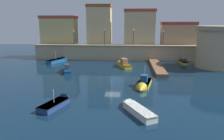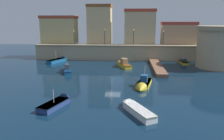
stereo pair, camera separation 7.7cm
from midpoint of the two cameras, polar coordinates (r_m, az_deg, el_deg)
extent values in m
plane|color=#0C2338|center=(36.29, 0.13, -2.37)|extent=(100.51, 100.51, 0.00)
cube|color=tan|center=(53.58, 1.50, 4.30)|extent=(38.84, 2.47, 3.33)
cube|color=gray|center=(53.35, 1.51, 6.19)|extent=(38.84, 2.77, 0.24)
cube|color=tan|center=(59.15, -13.06, 9.41)|extent=(8.39, 4.55, 6.23)
cube|color=#A8442B|center=(59.09, -13.23, 12.77)|extent=(8.73, 4.73, 0.70)
cube|color=#D6B781|center=(57.30, -3.16, 10.93)|extent=(5.69, 5.22, 8.85)
cube|color=brown|center=(57.37, -3.22, 15.70)|extent=(5.91, 5.43, 0.70)
cube|color=tan|center=(56.17, 6.83, 10.27)|extent=(7.24, 3.75, 7.74)
cube|color=#B74129|center=(56.17, 6.95, 14.57)|extent=(7.53, 3.90, 0.70)
cube|color=tan|center=(57.10, 16.19, 8.42)|extent=(8.03, 3.14, 4.79)
cube|color=#9E3B35|center=(56.99, 16.36, 11.17)|extent=(8.35, 3.26, 0.70)
cylinder|color=tan|center=(49.57, 25.24, 4.77)|extent=(8.63, 8.63, 7.33)
cylinder|color=gray|center=(49.27, 25.68, 9.45)|extent=(9.32, 9.32, 0.80)
cube|color=brown|center=(45.37, 11.13, 0.81)|extent=(1.95, 15.24, 0.61)
cylinder|color=brown|center=(51.41, 11.31, 2.22)|extent=(0.20, 0.20, 0.70)
cylinder|color=brown|center=(48.44, 11.74, 1.58)|extent=(0.20, 0.20, 0.70)
cylinder|color=brown|center=(45.48, 12.23, 0.85)|extent=(0.20, 0.20, 0.70)
cylinder|color=brown|center=(42.53, 12.78, 0.02)|extent=(0.20, 0.20, 0.70)
cylinder|color=brown|center=(39.59, 13.41, -0.93)|extent=(0.20, 0.20, 0.70)
cylinder|color=black|center=(54.68, -9.56, 7.86)|extent=(0.12, 0.12, 2.95)
sphere|color=#F9D172|center=(54.58, -9.63, 9.56)|extent=(0.32, 0.32, 0.32)
cylinder|color=black|center=(53.43, -1.95, 8.10)|extent=(0.12, 0.12, 3.28)
sphere|color=#F9D172|center=(53.32, -1.97, 10.02)|extent=(0.32, 0.32, 0.32)
cylinder|color=black|center=(53.14, 5.30, 8.01)|extent=(0.12, 0.12, 3.25)
sphere|color=#F9D172|center=(53.03, 5.34, 9.92)|extent=(0.32, 0.32, 0.32)
cylinder|color=black|center=(53.71, 12.63, 7.67)|extent=(0.12, 0.12, 2.99)
sphere|color=#F9D172|center=(53.60, 12.71, 9.42)|extent=(0.32, 0.32, 0.32)
cube|color=gold|center=(33.39, 7.99, -3.33)|extent=(2.61, 5.03, 0.55)
cone|color=gold|center=(30.52, 7.19, -4.83)|extent=(1.82, 1.64, 1.58)
cube|color=#544D16|center=(33.33, 8.00, -2.94)|extent=(2.66, 5.13, 0.08)
cube|color=navy|center=(32.83, 7.94, -2.14)|extent=(1.15, 1.25, 1.07)
cylinder|color=#B2B2B7|center=(33.33, 8.14, -0.87)|extent=(0.08, 0.08, 2.26)
cube|color=navy|center=(25.65, -14.43, -8.50)|extent=(2.70, 4.23, 0.60)
cone|color=navy|center=(27.52, -11.27, -6.88)|extent=(1.70, 1.51, 1.42)
cube|color=black|center=(25.56, -14.46, -7.95)|extent=(2.76, 4.32, 0.08)
cylinder|color=#B2B2B7|center=(25.33, -14.51, -6.29)|extent=(0.08, 0.08, 1.46)
cube|color=#195689|center=(41.80, -11.24, -0.17)|extent=(2.64, 4.85, 0.63)
cone|color=#195689|center=(44.71, -11.47, 0.64)|extent=(1.50, 1.61, 1.13)
cube|color=#0B274A|center=(41.74, -11.25, 0.20)|extent=(2.69, 4.95, 0.08)
cube|color=#333842|center=(41.69, -11.28, 0.83)|extent=(1.09, 1.29, 0.84)
cylinder|color=#B2B2B7|center=(41.24, -11.30, 1.65)|extent=(0.08, 0.08, 2.17)
cube|color=#195689|center=(52.04, -13.85, 2.24)|extent=(3.33, 4.89, 0.74)
cone|color=#195689|center=(54.21, -11.76, 2.75)|extent=(1.86, 1.79, 1.45)
cube|color=#0A2B35|center=(51.98, -13.87, 2.60)|extent=(3.39, 4.99, 0.08)
cylinder|color=#B2B2B7|center=(51.78, -13.98, 3.65)|extent=(0.08, 0.08, 1.88)
cube|color=gold|center=(45.70, 3.00, 1.20)|extent=(3.11, 5.43, 0.75)
cone|color=gold|center=(48.77, 1.74, 1.94)|extent=(1.71, 1.76, 1.31)
cube|color=brown|center=(45.64, 3.00, 1.61)|extent=(3.18, 5.54, 0.08)
cube|color=olive|center=(45.57, 3.00, 2.29)|extent=(1.62, 1.99, 1.00)
cube|color=white|center=(23.28, 6.72, -10.27)|extent=(3.31, 4.75, 0.69)
cone|color=white|center=(25.69, 3.38, -7.97)|extent=(1.67, 1.72, 1.20)
cube|color=#6A7753|center=(23.16, 6.74, -9.57)|extent=(3.37, 4.85, 0.08)
cube|color=gold|center=(52.03, 17.32, 1.88)|extent=(1.55, 4.06, 0.46)
cone|color=gold|center=(54.40, 16.59, 2.37)|extent=(1.32, 1.19, 1.25)
cube|color=brown|center=(52.00, 17.34, 2.09)|extent=(1.58, 4.14, 0.08)
cube|color=#333842|center=(51.64, 17.46, 2.41)|extent=(0.92, 1.54, 0.63)
cube|color=#99B7C6|center=(52.34, 17.23, 2.59)|extent=(0.76, 0.10, 0.38)
cylinder|color=#B2B2B7|center=(51.71, 17.45, 3.30)|extent=(0.08, 0.08, 2.18)
sphere|color=yellow|center=(42.64, 10.72, -0.34)|extent=(0.67, 0.67, 0.67)
camera|label=1|loc=(0.04, -90.06, -0.01)|focal=36.55mm
camera|label=2|loc=(0.04, 89.94, 0.01)|focal=36.55mm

